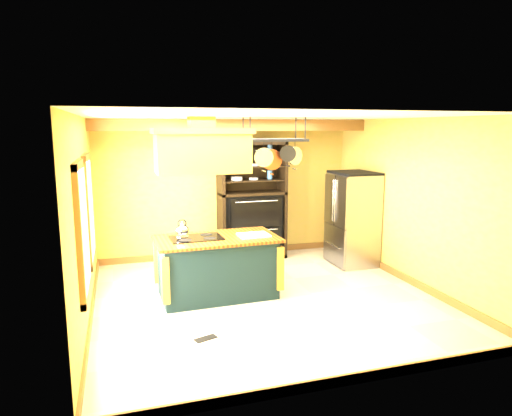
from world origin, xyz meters
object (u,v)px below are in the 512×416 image
hutch (251,213)px  refrigerator (352,221)px  kitchen_island (217,266)px  range_hood (202,149)px  pot_rack (274,147)px

hutch → refrigerator: bearing=-30.7°
kitchen_island → range_hood: size_ratio=1.34×
range_hood → hutch: bearing=55.8°
kitchen_island → pot_rack: (0.91, 0.01, 1.79)m
range_hood → pot_rack: size_ratio=1.36×
range_hood → hutch: (1.30, 1.92, -1.36)m
hutch → kitchen_island: bearing=-119.9°
kitchen_island → hutch: bearing=58.0°
kitchen_island → hutch: 2.26m
kitchen_island → refrigerator: (2.79, 0.92, 0.36)m
kitchen_island → refrigerator: refrigerator is taller
kitchen_island → pot_rack: bearing=-1.5°
range_hood → kitchen_island: bearing=0.2°
kitchen_island → hutch: (1.11, 1.92, 0.42)m
kitchen_island → hutch: size_ratio=0.82×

